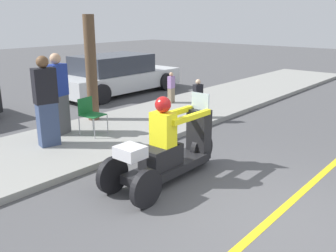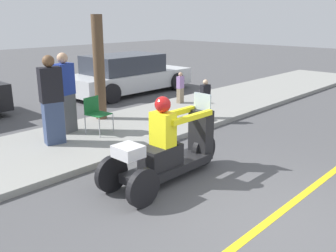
# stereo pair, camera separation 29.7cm
# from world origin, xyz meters

# --- Properties ---
(ground_plane) EXTENTS (60.00, 60.00, 0.00)m
(ground_plane) POSITION_xyz_m (0.00, 0.00, 0.00)
(ground_plane) COLOR #4C4C4F
(lane_stripe) EXTENTS (24.00, 0.12, 0.01)m
(lane_stripe) POSITION_xyz_m (0.05, 0.00, 0.00)
(lane_stripe) COLOR gold
(lane_stripe) RESTS_ON ground
(sidewalk_strip) EXTENTS (28.00, 2.80, 0.12)m
(sidewalk_strip) POSITION_xyz_m (0.00, 4.60, 0.06)
(sidewalk_strip) COLOR gray
(sidewalk_strip) RESTS_ON ground
(motorcycle_trike) EXTENTS (2.47, 0.83, 1.47)m
(motorcycle_trike) POSITION_xyz_m (0.06, 1.91, 0.52)
(motorcycle_trike) COLOR black
(motorcycle_trike) RESTS_ON ground
(spectator_near_curb) EXTENTS (0.48, 0.35, 1.80)m
(spectator_near_curb) POSITION_xyz_m (0.22, 5.25, 0.99)
(spectator_near_curb) COLOR #515156
(spectator_near_curb) RESTS_ON sidewalk_strip
(spectator_with_child) EXTENTS (0.27, 0.20, 1.02)m
(spectator_with_child) POSITION_xyz_m (3.35, 3.70, 0.61)
(spectator_with_child) COLOR gray
(spectator_with_child) RESTS_ON sidewalk_strip
(spectator_far_back) EXTENTS (0.24, 0.16, 0.94)m
(spectator_far_back) POSITION_xyz_m (4.26, 5.37, 0.58)
(spectator_far_back) COLOR gray
(spectator_far_back) RESTS_ON sidewalk_strip
(spectator_end_of_line) EXTENTS (0.48, 0.36, 1.83)m
(spectator_end_of_line) POSITION_xyz_m (-0.41, 4.73, 1.00)
(spectator_end_of_line) COLOR #38476B
(spectator_end_of_line) RESTS_ON sidewalk_strip
(folding_chair_set_back) EXTENTS (0.53, 0.53, 0.82)m
(folding_chair_set_back) POSITION_xyz_m (0.63, 4.71, 0.62)
(folding_chair_set_back) COLOR #A5A8AD
(folding_chair_set_back) RESTS_ON sidewalk_strip
(parked_car_lot_center) EXTENTS (4.79, 2.11, 1.39)m
(parked_car_lot_center) POSITION_xyz_m (4.57, 8.21, 0.66)
(parked_car_lot_center) COLOR silver
(parked_car_lot_center) RESTS_ON ground
(tree_trunk) EXTENTS (0.28, 0.28, 2.62)m
(tree_trunk) POSITION_xyz_m (1.47, 5.64, 1.43)
(tree_trunk) COLOR brown
(tree_trunk) RESTS_ON sidewalk_strip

